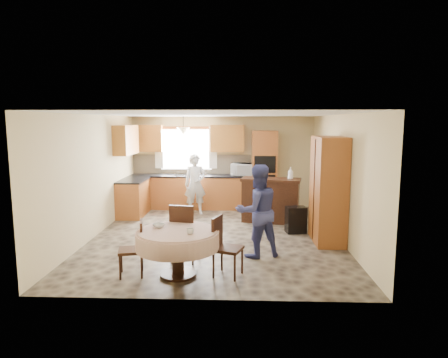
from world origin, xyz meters
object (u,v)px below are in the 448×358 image
cupboard (328,190)px  chair_back (184,230)px  chair_left (135,245)px  chair_right (223,243)px  oven_tower (264,170)px  sideboard (271,202)px  person_sink (195,184)px  dining_table (178,240)px  person_dining (257,211)px

cupboard → chair_back: 3.00m
chair_left → chair_right: size_ratio=0.93×
oven_tower → sideboard: size_ratio=1.55×
sideboard → person_sink: person_sink is taller
chair_left → person_sink: size_ratio=0.56×
dining_table → chair_right: (0.70, 0.05, -0.05)m
cupboard → chair_left: cupboard is taller
sideboard → chair_left: (-2.33, -3.43, -0.02)m
person_dining → chair_right: bearing=35.8°
chair_back → person_sink: size_ratio=0.65×
person_sink → chair_right: bearing=-90.4°
chair_back → oven_tower: bearing=-100.9°
sideboard → dining_table: size_ratio=1.08×
chair_left → chair_back: chair_back is taller
chair_back → cupboard: bearing=-144.5°
sideboard → oven_tower: bearing=105.4°
chair_left → sideboard: bearing=133.0°
chair_back → person_sink: (-0.20, 3.60, 0.22)m
chair_left → oven_tower: bearing=142.3°
oven_tower → chair_right: bearing=-100.6°
oven_tower → chair_left: 5.39m
cupboard → person_dining: (-1.42, -0.94, -0.22)m
sideboard → dining_table: 3.82m
chair_back → person_sink: bearing=-77.2°
chair_left → chair_right: 1.35m
chair_back → person_dining: bearing=-154.5°
dining_table → cupboard: bearing=35.3°
chair_back → chair_right: 0.88m
oven_tower → chair_right: 4.93m
cupboard → chair_back: size_ratio=2.07×
cupboard → chair_right: 2.75m
cupboard → chair_right: (-1.97, -1.84, -0.53)m
person_dining → chair_back: bearing=-6.8°
cupboard → person_sink: size_ratio=1.35×
person_sink → dining_table: bearing=-99.9°
sideboard → person_dining: bearing=-87.3°
chair_right → person_sink: bearing=31.2°
chair_right → person_dining: person_dining is taller
oven_tower → person_sink: oven_tower is taller
person_sink → person_dining: (1.44, -3.24, 0.05)m
chair_back → chair_right: (0.69, -0.55, -0.04)m
dining_table → chair_left: chair_left is taller
oven_tower → chair_left: oven_tower is taller
oven_tower → chair_back: size_ratio=2.12×
dining_table → oven_tower: bearing=71.8°
sideboard → person_dining: (-0.42, -2.47, 0.33)m
person_sink → person_dining: person_dining is taller
cupboard → person_sink: cupboard is taller
dining_table → chair_back: size_ratio=1.27×
cupboard → chair_left: size_ratio=2.42×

